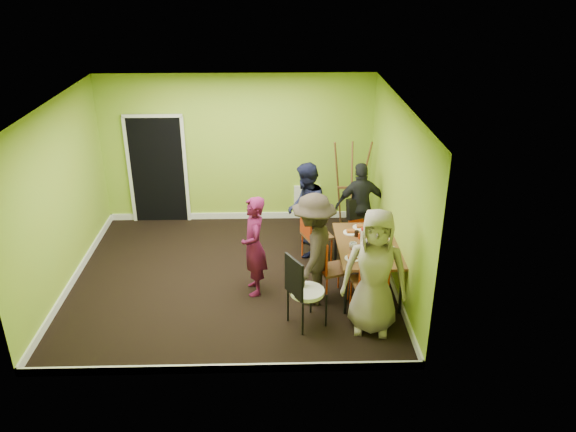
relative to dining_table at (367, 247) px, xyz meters
name	(u,v)px	position (x,y,z in m)	size (l,w,h in m)	color
ground	(233,278)	(-2.05, 0.33, -0.70)	(5.00, 5.00, 0.00)	black
room_walls	(229,221)	(-2.07, 0.38, 0.29)	(5.04, 4.54, 2.82)	#98B62E
dining_table	(367,247)	(0.00, 0.00, 0.00)	(0.90, 1.50, 0.75)	black
chair_left_far	(312,231)	(-0.77, 0.82, -0.11)	(0.55, 0.55, 1.04)	red
chair_left_near	(328,265)	(-0.60, -0.24, -0.15)	(0.50, 0.50, 0.97)	red
chair_back_end	(359,214)	(0.06, 1.31, -0.05)	(0.50, 0.54, 0.91)	red
chair_front_end	(371,280)	(-0.06, -0.79, -0.08)	(0.51, 0.51, 1.10)	red
chair_bentwood	(302,288)	(-1.02, -0.95, -0.10)	(0.58, 0.57, 1.08)	black
easel	(350,186)	(0.01, 2.09, 0.15)	(0.69, 0.65, 1.72)	brown
plate_near_left	(351,232)	(-0.20, 0.39, 0.06)	(0.23, 0.23, 0.01)	white
plate_near_right	(352,258)	(-0.29, -0.44, 0.06)	(0.22, 0.22, 0.01)	white
plate_far_back	(361,227)	(-0.02, 0.56, 0.06)	(0.25, 0.25, 0.01)	white
plate_far_front	(371,264)	(-0.04, -0.60, 0.06)	(0.21, 0.21, 0.01)	white
plate_wall_back	(384,241)	(0.27, 0.10, 0.06)	(0.24, 0.24, 0.01)	white
plate_wall_front	(388,249)	(0.27, -0.17, 0.06)	(0.24, 0.24, 0.01)	white
thermos	(363,237)	(-0.07, 0.02, 0.17)	(0.07, 0.07, 0.23)	white
blue_bottle	(384,250)	(0.18, -0.35, 0.15)	(0.07, 0.07, 0.19)	blue
orange_bottle	(359,236)	(-0.10, 0.18, 0.10)	(0.03, 0.03, 0.09)	red
glass_mid	(357,234)	(-0.13, 0.27, 0.10)	(0.07, 0.07, 0.09)	black
glass_back	(372,229)	(0.13, 0.40, 0.11)	(0.07, 0.07, 0.11)	black
glass_front	(379,255)	(0.10, -0.43, 0.11)	(0.07, 0.07, 0.11)	black
cup_a	(353,246)	(-0.23, -0.13, 0.10)	(0.12, 0.12, 0.09)	white
cup_b	(377,239)	(0.16, 0.08, 0.10)	(0.09, 0.09, 0.09)	white
person_standing	(254,246)	(-1.69, -0.06, 0.08)	(0.56, 0.37, 1.54)	#540E35
person_left_far	(306,210)	(-0.86, 1.14, 0.11)	(0.78, 0.61, 1.61)	#141633
person_left_near	(313,250)	(-0.83, -0.34, 0.15)	(1.09, 0.63, 1.69)	#2F261F
person_back_end	(361,205)	(0.10, 1.42, 0.07)	(0.89, 0.37, 1.52)	black
person_front_end	(375,272)	(-0.07, -1.04, 0.19)	(0.86, 0.56, 1.77)	gray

